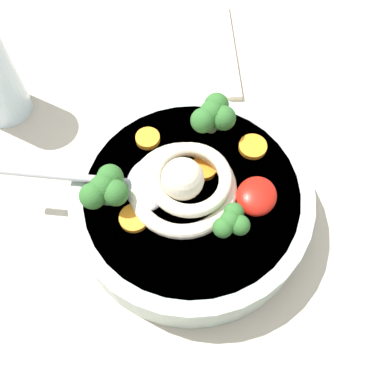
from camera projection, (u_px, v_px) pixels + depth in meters
table_slab at (215, 207)px, 50.13cm from camera, size 92.31×92.31×4.11cm
soup_bowl at (192, 204)px, 44.95cm from camera, size 24.35×24.35×5.42cm
noodle_pile at (185, 184)px, 41.39cm from camera, size 11.60×11.38×4.66cm
soup_spoon at (135, 183)px, 42.19cm from camera, size 8.54×17.41×1.60cm
chili_sauce_dollop at (257, 196)px, 41.33cm from camera, size 4.31×3.88×1.94cm
broccoli_floret_right at (214, 114)px, 43.96cm from camera, size 5.03×4.33×3.98cm
broccoli_floret_rear at (105, 188)px, 40.04cm from camera, size 4.94×4.25×3.90cm
broccoli_floret_center at (232, 222)px, 39.13cm from camera, size 3.73×3.21×2.95cm
carrot_slice_left at (204, 167)px, 43.59cm from camera, size 2.65×2.65×0.61cm
carrot_slice_extra_a at (253, 147)px, 44.79cm from camera, size 2.92×2.92×0.55cm
carrot_slice_beside_noodles at (134, 218)px, 40.99cm from camera, size 2.85×2.85×0.59cm
carrot_slice_beside_chili at (148, 138)px, 45.20cm from camera, size 2.54×2.54×0.66cm
folded_napkin at (193, 51)px, 58.27cm from camera, size 20.46×18.07×0.80cm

